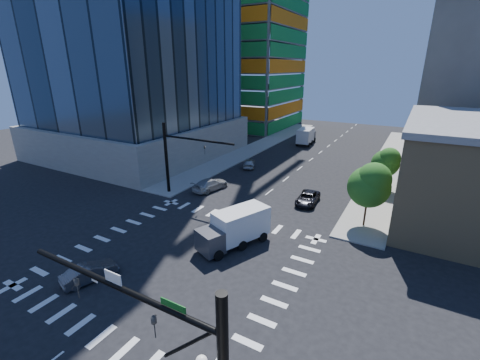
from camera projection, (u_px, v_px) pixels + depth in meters
The scene contains 14 objects.
ground at pixel (182, 260), 27.48m from camera, with size 160.00×160.00×0.00m, color black.
road_markings at pixel (182, 259), 27.48m from camera, with size 20.00×20.00×0.01m, color silver.
sidewalk_ne at pixel (390, 163), 54.58m from camera, with size 5.00×60.00×0.15m, color gray.
sidewalk_nw at pixel (258, 147), 66.11m from camera, with size 5.00×60.00×0.15m, color gray.
construction_building at pixel (246, 30), 82.84m from camera, with size 25.16×34.50×70.60m.
signal_mast_nw at pixel (175, 153), 39.72m from camera, with size 10.20×0.40×9.00m.
tree_south at pixel (371, 184), 31.52m from camera, with size 4.16×4.16×6.82m.
tree_north at pixel (387, 162), 41.48m from camera, with size 3.54×3.52×5.78m.
car_nb_far at pixel (308, 198), 38.61m from camera, with size 2.24×4.85×1.35m, color black.
car_sb_near at pixel (210, 184), 42.82m from camera, with size 2.20×5.40×1.57m, color #B6B6B6.
car_sb_mid at pixel (249, 163), 52.42m from camera, with size 1.75×4.36×1.49m, color #A4A7AC.
car_sb_cross at pixel (90, 272), 24.64m from camera, with size 1.43×4.11×1.35m, color #4F4E54.
box_truck_near at pixel (232, 231), 29.18m from camera, with size 4.92×6.86×3.31m.
box_truck_far at pixel (306, 137), 68.28m from camera, with size 3.29×6.75×3.44m.
Camera 1 is at (15.89, -18.18, 15.60)m, focal length 24.00 mm.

